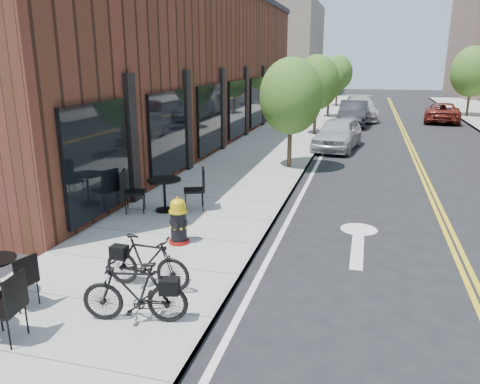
% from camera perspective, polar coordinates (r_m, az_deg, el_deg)
% --- Properties ---
extents(ground, '(120.00, 120.00, 0.00)m').
position_cam_1_polar(ground, '(8.52, -0.07, -10.79)').
color(ground, black).
rests_on(ground, ground).
extents(sidewalk_near, '(4.00, 70.00, 0.12)m').
position_cam_1_polar(sidewalk_near, '(18.20, 2.14, 3.88)').
color(sidewalk_near, '#9E9B93').
rests_on(sidewalk_near, ground).
extents(building_near, '(5.00, 28.00, 7.00)m').
position_cam_1_polar(building_near, '(22.98, -6.78, 14.91)').
color(building_near, '#482617').
rests_on(building_near, ground).
extents(bg_building_left, '(8.00, 14.00, 10.00)m').
position_cam_1_polar(bg_building_left, '(56.26, 5.15, 16.94)').
color(bg_building_left, '#726656').
rests_on(bg_building_left, ground).
extents(tree_near_a, '(2.20, 2.20, 3.81)m').
position_cam_1_polar(tree_near_a, '(16.60, 6.23, 11.53)').
color(tree_near_a, '#382B1E').
rests_on(tree_near_a, sidewalk_near).
extents(tree_near_b, '(2.30, 2.30, 3.98)m').
position_cam_1_polar(tree_near_b, '(24.51, 9.30, 13.03)').
color(tree_near_b, '#382B1E').
rests_on(tree_near_b, sidewalk_near).
extents(tree_near_c, '(2.10, 2.10, 3.67)m').
position_cam_1_polar(tree_near_c, '(32.48, 10.85, 13.26)').
color(tree_near_c, '#382B1E').
rests_on(tree_near_c, sidewalk_near).
extents(tree_near_d, '(2.40, 2.40, 4.11)m').
position_cam_1_polar(tree_near_d, '(40.45, 11.83, 14.02)').
color(tree_near_d, '#382B1E').
rests_on(tree_near_d, sidewalk_near).
extents(tree_far_c, '(2.80, 2.80, 4.62)m').
position_cam_1_polar(tree_far_c, '(35.97, 26.46, 12.99)').
color(tree_far_c, '#382B1E').
rests_on(tree_far_c, sidewalk_far).
extents(fire_hydrant, '(0.47, 0.47, 1.00)m').
position_cam_1_polar(fire_hydrant, '(9.78, -7.52, -3.58)').
color(fire_hydrant, maroon).
rests_on(fire_hydrant, sidewalk_near).
extents(bicycle_left, '(1.61, 0.74, 0.94)m').
position_cam_1_polar(bicycle_left, '(7.05, -12.72, -11.82)').
color(bicycle_left, black).
rests_on(bicycle_left, sidewalk_near).
extents(bicycle_right, '(1.56, 0.51, 0.93)m').
position_cam_1_polar(bicycle_right, '(7.99, -11.32, -8.37)').
color(bicycle_right, black).
rests_on(bicycle_right, sidewalk_near).
extents(bistro_set_c, '(2.03, 1.23, 1.08)m').
position_cam_1_polar(bistro_set_c, '(11.90, -9.20, 0.23)').
color(bistro_set_c, black).
rests_on(bistro_set_c, sidewalk_near).
extents(parked_car_a, '(2.20, 4.31, 1.41)m').
position_cam_1_polar(parked_car_a, '(21.08, 11.82, 6.98)').
color(parked_car_a, '#A8AAB0').
rests_on(parked_car_a, ground).
extents(parked_car_b, '(1.65, 4.49, 1.47)m').
position_cam_1_polar(parked_car_b, '(29.18, 13.64, 9.30)').
color(parked_car_b, black).
rests_on(parked_car_b, ground).
extents(parked_car_c, '(2.46, 5.38, 1.53)m').
position_cam_1_polar(parked_car_c, '(32.25, 14.38, 9.88)').
color(parked_car_c, '#AAAAAF').
rests_on(parked_car_c, ground).
extents(parked_car_far, '(2.59, 4.69, 1.24)m').
position_cam_1_polar(parked_car_far, '(32.62, 23.44, 8.90)').
color(parked_car_far, maroon).
rests_on(parked_car_far, ground).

